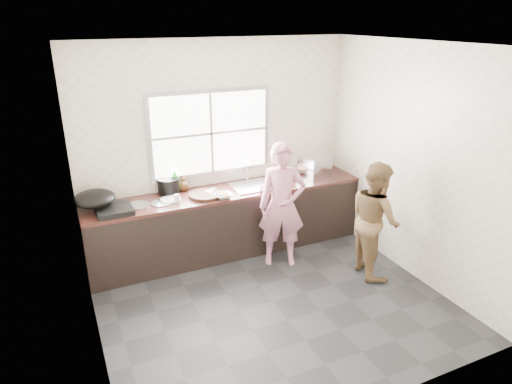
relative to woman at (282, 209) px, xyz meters
name	(u,v)px	position (x,y,z in m)	size (l,w,h in m)	color
floor	(272,302)	(-0.49, -0.74, -0.73)	(3.60, 3.20, 0.01)	#262629
ceiling	(276,44)	(-0.49, -0.74, 1.98)	(3.60, 3.20, 0.01)	silver
wall_back	(218,147)	(-0.49, 0.87, 0.62)	(3.60, 0.01, 2.70)	beige
wall_left	(82,219)	(-2.29, -0.74, 0.62)	(0.01, 3.20, 2.70)	beige
wall_right	(414,164)	(1.32, -0.74, 0.62)	(0.01, 3.20, 2.70)	silver
wall_front	(378,261)	(-0.49, -2.34, 0.62)	(3.60, 0.01, 2.70)	beige
cabinet	(229,222)	(-0.49, 0.55, -0.32)	(3.60, 0.62, 0.82)	black
countertop	(228,192)	(-0.49, 0.55, 0.11)	(3.60, 0.64, 0.04)	#3A1D17
sink	(253,186)	(-0.14, 0.55, 0.14)	(0.55, 0.45, 0.02)	silver
faucet	(247,171)	(-0.14, 0.75, 0.28)	(0.02, 0.02, 0.30)	silver
window_frame	(211,133)	(-0.59, 0.85, 0.82)	(1.60, 0.05, 1.10)	#9EA0A5
window_glazing	(211,133)	(-0.59, 0.83, 0.82)	(1.50, 0.01, 1.00)	white
woman	(282,209)	(0.00, 0.00, 0.00)	(0.53, 0.35, 1.46)	pink
person_side	(375,219)	(0.90, -0.65, -0.03)	(0.68, 0.53, 1.40)	brown
cutting_board	(205,195)	(-0.82, 0.48, 0.15)	(0.40, 0.40, 0.04)	black
cleaver	(211,190)	(-0.72, 0.56, 0.17)	(0.19, 0.09, 0.01)	#ABAEB2
bowl_mince	(223,196)	(-0.63, 0.34, 0.16)	(0.22, 0.22, 0.05)	white
bowl_crabs	(278,178)	(0.28, 0.64, 0.16)	(0.18, 0.18, 0.06)	white
bowl_held	(264,189)	(-0.07, 0.34, 0.16)	(0.17, 0.17, 0.05)	white
black_pot	(169,186)	(-1.19, 0.78, 0.23)	(0.27, 0.27, 0.19)	black
plate_food	(171,200)	(-1.24, 0.53, 0.14)	(0.25, 0.25, 0.02)	silver
bottle_green	(175,180)	(-1.10, 0.78, 0.29)	(0.12, 0.12, 0.31)	#2F852B
bottle_brown_tall	(172,185)	(-1.14, 0.78, 0.24)	(0.09, 0.10, 0.21)	#431810
bottle_brown_short	(184,185)	(-0.99, 0.78, 0.21)	(0.12, 0.12, 0.16)	#412510
glass_jar	(177,198)	(-1.18, 0.46, 0.18)	(0.06, 0.06, 0.09)	white
burner	(114,210)	(-1.91, 0.46, 0.16)	(0.40, 0.40, 0.06)	black
wok	(94,198)	(-2.09, 0.59, 0.28)	(0.47, 0.47, 0.18)	black
dish_rack	(315,166)	(0.78, 0.53, 0.28)	(0.41, 0.29, 0.31)	silver
pot_lid_left	(138,205)	(-1.62, 0.53, 0.14)	(0.27, 0.27, 0.01)	#B2B6B9
pot_lid_right	(162,203)	(-1.36, 0.49, 0.14)	(0.25, 0.25, 0.01)	silver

